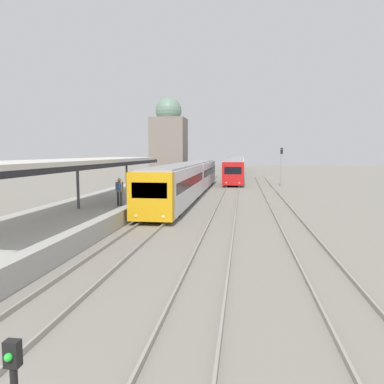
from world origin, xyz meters
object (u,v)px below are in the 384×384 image
(train_near, at_px, (190,177))
(train_far, at_px, (237,165))
(signal_post_near, at_px, (14,384))
(signal_mast_far, at_px, (281,162))
(person_on_platform, at_px, (119,190))

(train_near, height_order, train_far, train_near)
(signal_post_near, relative_size, signal_mast_far, 0.35)
(signal_mast_far, bearing_deg, person_on_platform, -115.62)
(train_far, bearing_deg, train_near, -95.72)
(person_on_platform, height_order, signal_post_near, person_on_platform)
(person_on_platform, xyz_separation_m, signal_mast_far, (11.87, 24.76, 1.07))
(signal_post_near, bearing_deg, signal_mast_far, 79.81)
(train_near, bearing_deg, train_far, 84.28)
(train_far, xyz_separation_m, signal_post_near, (-1.80, -70.28, -0.71))
(train_far, relative_size, signal_mast_far, 13.28)
(train_near, distance_m, signal_post_near, 31.25)
(signal_mast_far, bearing_deg, train_near, -131.98)
(train_near, bearing_deg, signal_mast_far, 48.02)
(train_near, relative_size, signal_mast_far, 6.70)
(train_near, xyz_separation_m, signal_mast_far, (9.64, 10.72, 1.22))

